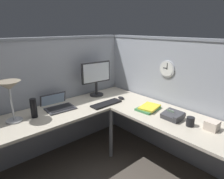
% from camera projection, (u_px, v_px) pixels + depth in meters
% --- Properties ---
extents(ground_plane, '(6.80, 6.80, 0.00)m').
position_uv_depth(ground_plane, '(110.00, 167.00, 2.52)').
color(ground_plane, '#4C443D').
extents(cubicle_wall_back, '(2.57, 0.12, 1.58)m').
position_uv_depth(cubicle_wall_back, '(47.00, 97.00, 2.67)').
color(cubicle_wall_back, '#999EA8').
rests_on(cubicle_wall_back, ground).
extents(cubicle_wall_right, '(0.12, 2.37, 1.58)m').
position_uv_depth(cubicle_wall_right, '(172.00, 98.00, 2.64)').
color(cubicle_wall_right, '#999EA8').
rests_on(cubicle_wall_right, ground).
extents(desk, '(2.35, 2.15, 0.73)m').
position_uv_depth(desk, '(102.00, 127.00, 2.20)').
color(desk, beige).
rests_on(desk, ground).
extents(monitor, '(0.46, 0.20, 0.50)m').
position_uv_depth(monitor, '(96.00, 76.00, 2.86)').
color(monitor, '#232326').
rests_on(monitor, desk).
extents(laptop, '(0.36, 0.40, 0.22)m').
position_uv_depth(laptop, '(57.00, 105.00, 2.51)').
color(laptop, '#38383D').
rests_on(laptop, desk).
extents(keyboard, '(0.43, 0.15, 0.02)m').
position_uv_depth(keyboard, '(106.00, 104.00, 2.59)').
color(keyboard, black).
rests_on(keyboard, desk).
extents(computer_mouse, '(0.06, 0.10, 0.03)m').
position_uv_depth(computer_mouse, '(121.00, 98.00, 2.78)').
color(computer_mouse, black).
rests_on(computer_mouse, desk).
extents(desk_lamp_dome, '(0.24, 0.24, 0.44)m').
position_uv_depth(desk_lamp_dome, '(9.00, 89.00, 2.02)').
color(desk_lamp_dome, '#B7BABF').
rests_on(desk_lamp_dome, desk).
extents(thermos_flask, '(0.07, 0.07, 0.22)m').
position_uv_depth(thermos_flask, '(34.00, 108.00, 2.19)').
color(thermos_flask, black).
rests_on(thermos_flask, desk).
extents(office_phone, '(0.19, 0.21, 0.11)m').
position_uv_depth(office_phone, '(173.00, 116.00, 2.17)').
color(office_phone, '#38383D').
rests_on(office_phone, desk).
extents(book_stack, '(0.31, 0.25, 0.04)m').
position_uv_depth(book_stack, '(149.00, 108.00, 2.43)').
color(book_stack, '#3F7F4C').
rests_on(book_stack, desk).
extents(coffee_mug, '(0.08, 0.08, 0.10)m').
position_uv_depth(coffee_mug, '(190.00, 122.00, 2.01)').
color(coffee_mug, black).
rests_on(coffee_mug, desk).
extents(tissue_box, '(0.12, 0.12, 0.09)m').
position_uv_depth(tissue_box, '(212.00, 125.00, 1.95)').
color(tissue_box, beige).
rests_on(tissue_box, desk).
extents(wall_clock, '(0.04, 0.22, 0.22)m').
position_uv_depth(wall_clock, '(167.00, 69.00, 2.54)').
color(wall_clock, '#B7BABF').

